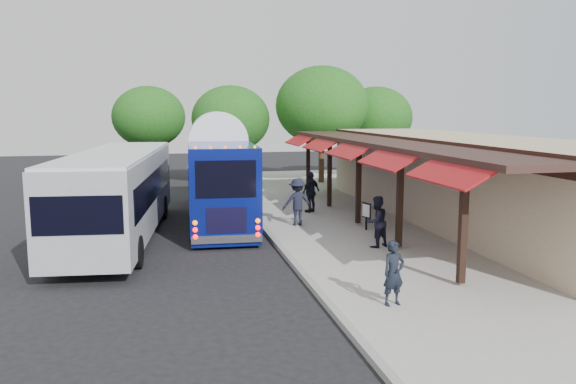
{
  "coord_description": "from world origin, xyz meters",
  "views": [
    {
      "loc": [
        -3.66,
        -16.84,
        4.7
      ],
      "look_at": [
        0.57,
        2.41,
        1.8
      ],
      "focal_mm": 35.0,
      "sensor_mm": 36.0,
      "label": 1
    }
  ],
  "objects": [
    {
      "name": "sidewalk",
      "position": [
        5.0,
        4.0,
        0.07
      ],
      "size": [
        10.0,
        40.0,
        0.15
      ],
      "primitive_type": "cube",
      "color": "#9E9B93",
      "rests_on": "ground"
    },
    {
      "name": "tree_mid",
      "position": [
        5.97,
        17.12,
        4.93
      ],
      "size": [
        5.78,
        5.78,
        7.4
      ],
      "color": "#382314",
      "rests_on": "ground"
    },
    {
      "name": "ped_c",
      "position": [
        2.66,
        7.09,
        1.07
      ],
      "size": [
        1.14,
        0.98,
        1.83
      ],
      "primitive_type": "imported",
      "rotation": [
        0.0,
        0.0,
        3.75
      ],
      "color": "black",
      "rests_on": "sidewalk"
    },
    {
      "name": "ground",
      "position": [
        0.0,
        0.0,
        0.0
      ],
      "size": [
        90.0,
        90.0,
        0.0
      ],
      "primitive_type": "plane",
      "color": "black",
      "rests_on": "ground"
    },
    {
      "name": "coach_bus",
      "position": [
        -1.45,
        7.21,
        1.98
      ],
      "size": [
        2.97,
        11.6,
        3.68
      ],
      "rotation": [
        0.0,
        0.0,
        -0.05
      ],
      "color": "navy",
      "rests_on": "ground"
    },
    {
      "name": "tree_right",
      "position": [
        10.22,
        18.87,
        4.15
      ],
      "size": [
        4.87,
        4.87,
        6.23
      ],
      "color": "#382314",
      "rests_on": "ground"
    },
    {
      "name": "ped_a",
      "position": [
        1.47,
        -5.0,
        0.92
      ],
      "size": [
        0.62,
        0.47,
        1.54
      ],
      "primitive_type": "imported",
      "rotation": [
        0.0,
        0.0,
        0.2
      ],
      "color": "black",
      "rests_on": "sidewalk"
    },
    {
      "name": "station_shelter",
      "position": [
        8.38,
        4.0,
        1.85
      ],
      "size": [
        8.15,
        20.0,
        3.6
      ],
      "color": "tan",
      "rests_on": "ground"
    },
    {
      "name": "curb",
      "position": [
        0.05,
        4.0,
        0.07
      ],
      "size": [
        0.2,
        40.0,
        0.16
      ],
      "primitive_type": "cube",
      "color": "gray",
      "rests_on": "ground"
    },
    {
      "name": "ped_d",
      "position": [
        1.4,
        4.44,
        1.08
      ],
      "size": [
        1.21,
        0.7,
        1.87
      ],
      "primitive_type": "imported",
      "rotation": [
        0.0,
        0.0,
        3.13
      ],
      "color": "black",
      "rests_on": "sidewalk"
    },
    {
      "name": "tree_left",
      "position": [
        0.39,
        18.04,
        4.12
      ],
      "size": [
        4.83,
        4.83,
        6.19
      ],
      "color": "#382314",
      "rests_on": "ground"
    },
    {
      "name": "ped_b",
      "position": [
        3.14,
        0.38,
        1.01
      ],
      "size": [
        1.02,
        0.92,
        1.72
      ],
      "primitive_type": "imported",
      "rotation": [
        0.0,
        0.0,
        3.53
      ],
      "color": "black",
      "rests_on": "sidewalk"
    },
    {
      "name": "city_bus",
      "position": [
        -5.35,
        4.26,
        1.77
      ],
      "size": [
        3.75,
        12.13,
        3.21
      ],
      "rotation": [
        0.0,
        0.0,
        -0.1
      ],
      "color": "gray",
      "rests_on": "ground"
    },
    {
      "name": "tree_far",
      "position": [
        -4.65,
        22.76,
        4.2
      ],
      "size": [
        4.92,
        4.92,
        6.3
      ],
      "color": "#382314",
      "rests_on": "ground"
    },
    {
      "name": "sign_board",
      "position": [
        3.76,
        3.0,
        0.85
      ],
      "size": [
        0.2,
        0.46,
        1.04
      ],
      "rotation": [
        0.0,
        0.0,
        0.36
      ],
      "color": "black",
      "rests_on": "sidewalk"
    }
  ]
}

